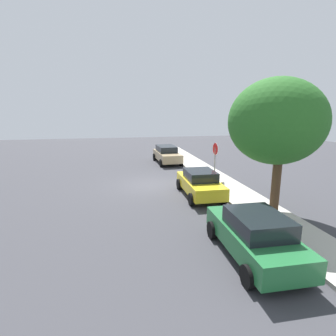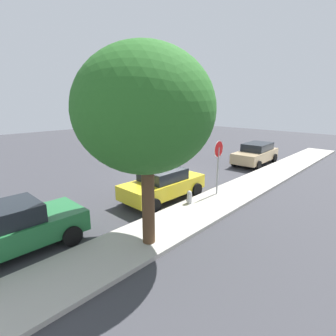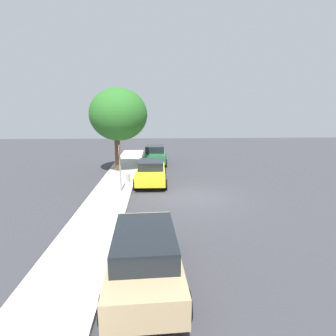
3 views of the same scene
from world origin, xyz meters
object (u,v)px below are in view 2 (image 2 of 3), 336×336
stop_sign (218,159)px  fire_hydrant (189,198)px  parked_car_green (10,229)px  street_tree_near_corner (144,111)px  parked_car_tan (256,153)px  parked_car_yellow (163,184)px

stop_sign → fire_hydrant: (1.85, -0.20, -1.50)m
fire_hydrant → parked_car_green: bearing=-14.3°
street_tree_near_corner → parked_car_tan: bearing=-169.8°
stop_sign → parked_car_green: size_ratio=0.64×
parked_car_yellow → street_tree_near_corner: 5.20m
stop_sign → fire_hydrant: stop_sign is taller
parked_car_tan → fire_hydrant: bearing=8.5°
parked_car_yellow → fire_hydrant: 1.48m
stop_sign → fire_hydrant: 2.39m
stop_sign → street_tree_near_corner: 5.68m
stop_sign → street_tree_near_corner: (5.13, 0.68, 2.34)m
stop_sign → parked_car_yellow: bearing=-39.0°
parked_car_green → fire_hydrant: bearing=165.7°
parked_car_yellow → parked_car_tan: 9.59m
parked_car_yellow → parked_car_tan: size_ratio=0.92×
street_tree_near_corner → fire_hydrant: 5.13m
parked_car_green → fire_hydrant: size_ratio=5.88×
stop_sign → street_tree_near_corner: size_ratio=0.45×
parked_car_green → fire_hydrant: parked_car_green is taller
stop_sign → street_tree_near_corner: bearing=7.5°
parked_car_yellow → parked_car_tan: parked_car_tan is taller
parked_car_yellow → parked_car_green: parked_car_green is taller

